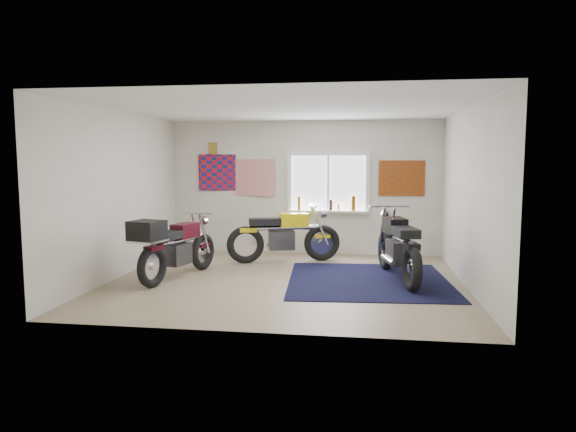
# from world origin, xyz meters

# --- Properties ---
(ground) EXTENTS (5.50, 5.50, 0.00)m
(ground) POSITION_xyz_m (0.00, 0.00, 0.00)
(ground) COLOR #9E896B
(ground) RESTS_ON ground
(room_shell) EXTENTS (5.50, 5.50, 5.50)m
(room_shell) POSITION_xyz_m (0.00, 0.00, 1.64)
(room_shell) COLOR white
(room_shell) RESTS_ON ground
(navy_rug) EXTENTS (2.67, 2.77, 0.01)m
(navy_rug) POSITION_xyz_m (1.29, 0.17, 0.01)
(navy_rug) COLOR black
(navy_rug) RESTS_ON ground
(window_assembly) EXTENTS (1.66, 0.17, 1.26)m
(window_assembly) POSITION_xyz_m (0.50, 2.47, 1.37)
(window_assembly) COLOR white
(window_assembly) RESTS_ON room_shell
(oil_bottles) EXTENTS (1.17, 0.09, 0.30)m
(oil_bottles) POSITION_xyz_m (0.58, 2.40, 1.03)
(oil_bottles) COLOR #875913
(oil_bottles) RESTS_ON window_assembly
(flag_display) EXTENTS (1.60, 0.10, 1.17)m
(flag_display) POSITION_xyz_m (-1.90, 2.48, 2.15)
(flag_display) COLOR red
(flag_display) RESTS_ON room_shell
(triumph_poster) EXTENTS (0.90, 0.03, 0.70)m
(triumph_poster) POSITION_xyz_m (1.95, 2.48, 1.55)
(triumph_poster) COLOR #A54C14
(triumph_poster) RESTS_ON room_shell
(yellow_triumph) EXTENTS (2.09, 0.87, 1.08)m
(yellow_triumph) POSITION_xyz_m (-0.27, 1.50, 0.48)
(yellow_triumph) COLOR black
(yellow_triumph) RESTS_ON ground
(black_chrome_bike) EXTENTS (0.74, 2.23, 1.15)m
(black_chrome_bike) POSITION_xyz_m (1.75, 0.33, 0.51)
(black_chrome_bike) COLOR black
(black_chrome_bike) RESTS_ON navy_rug
(maroon_tourer) EXTENTS (0.91, 2.02, 1.03)m
(maroon_tourer) POSITION_xyz_m (-1.79, -0.20, 0.54)
(maroon_tourer) COLOR black
(maroon_tourer) RESTS_ON ground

